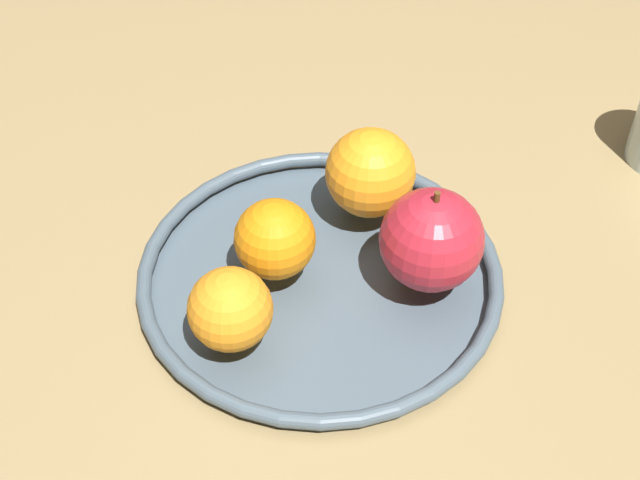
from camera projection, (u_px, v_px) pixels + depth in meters
ground_plane at (320, 299)px, 71.94cm from camera, size 110.27×110.27×4.00cm
fruit_bowl at (320, 275)px, 69.86cm from camera, size 28.78×28.78×1.80cm
apple at (432, 240)px, 65.78cm from camera, size 7.89×7.89×8.69cm
orange_center at (275, 239)px, 66.98cm from camera, size 6.27×6.27×6.27cm
orange_front_left at (370, 173)px, 71.52cm from camera, size 7.37×7.37×7.37cm
orange_front_right at (230, 309)px, 62.20cm from camera, size 6.12×6.12×6.12cm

